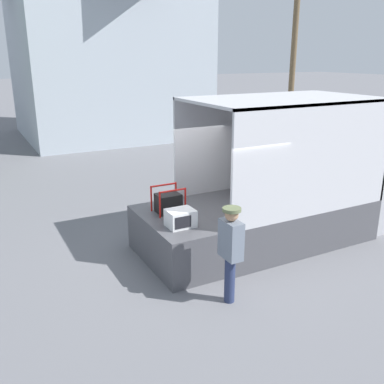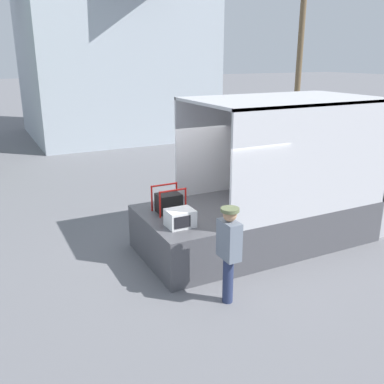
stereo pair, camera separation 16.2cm
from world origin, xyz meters
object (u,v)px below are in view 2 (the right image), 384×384
object	(u,v)px
box_truck	(324,190)
worker_person	(229,246)
portable_generator	(169,202)
utility_pole	(301,40)
microwave	(180,218)

from	to	relation	value
box_truck	worker_person	size ratio (longest dim) A/B	3.41
portable_generator	utility_pole	world-z (taller)	utility_pole
worker_person	portable_generator	bearing A→B (deg)	93.02
microwave	worker_person	size ratio (longest dim) A/B	0.30
box_truck	worker_person	bearing A→B (deg)	-154.30
worker_person	utility_pole	size ratio (longest dim) A/B	0.19
box_truck	utility_pole	distance (m)	12.40
portable_generator	utility_pole	distance (m)	14.65
box_truck	utility_pole	world-z (taller)	utility_pole
microwave	utility_pole	bearing A→B (deg)	42.19
box_truck	portable_generator	bearing A→B (deg)	174.69
microwave	utility_pole	world-z (taller)	utility_pole
worker_person	microwave	bearing A→B (deg)	100.77
box_truck	microwave	distance (m)	4.01
microwave	portable_generator	distance (m)	0.83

